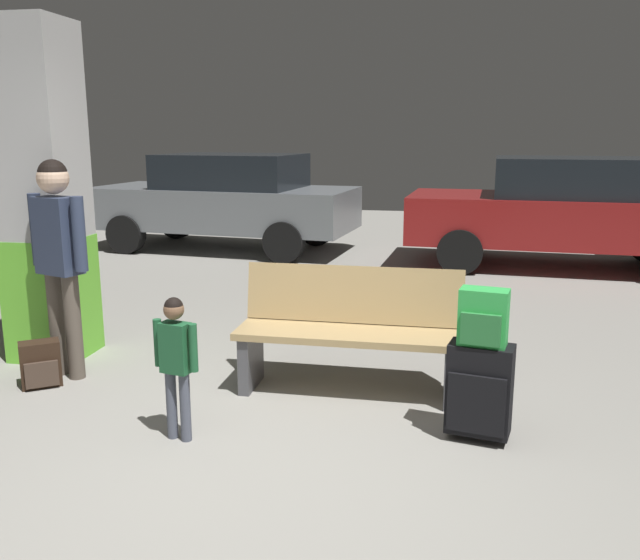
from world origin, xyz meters
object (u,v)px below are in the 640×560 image
at_px(bench, 350,332).
at_px(backpack_bright, 483,318).
at_px(child, 176,353).
at_px(suitcase, 479,390).
at_px(backpack_dark_floor, 41,365).
at_px(structural_pillar, 44,196).
at_px(adult, 59,246).
at_px(parked_car_far, 226,199).
at_px(parked_car_near, 564,210).

bearing_deg(bench, backpack_bright, -37.01).
bearing_deg(child, suitcase, 10.07).
relative_size(child, backpack_dark_floor, 2.63).
bearing_deg(suitcase, backpack_bright, -93.15).
xyz_separation_m(structural_pillar, bench, (2.54, -0.35, -0.90)).
bearing_deg(suitcase, adult, 169.50).
xyz_separation_m(suitcase, backpack_dark_floor, (-3.13, 0.33, -0.15)).
xyz_separation_m(suitcase, parked_car_far, (-3.63, 6.29, 0.48)).
height_order(suitcase, adult, adult).
bearing_deg(backpack_dark_floor, parked_car_near, 49.79).
bearing_deg(parked_car_near, backpack_dark_floor, -130.21).
bearing_deg(backpack_bright, structural_pillar, 163.51).
relative_size(structural_pillar, child, 3.02).
bearing_deg(adult, parked_car_far, 95.72).
bearing_deg(structural_pillar, suitcase, -16.48).
relative_size(backpack_bright, child, 0.38).
relative_size(adult, parked_car_near, 0.39).
bearing_deg(bench, adult, -177.40).
xyz_separation_m(child, parked_car_far, (-1.83, 6.61, 0.25)).
relative_size(backpack_bright, parked_car_far, 0.08).
bearing_deg(adult, child, -35.17).
height_order(structural_pillar, adult, structural_pillar).
distance_m(suitcase, child, 1.84).
distance_m(backpack_bright, backpack_dark_floor, 3.21).
xyz_separation_m(backpack_dark_floor, parked_car_far, (-0.49, 5.96, 0.64)).
xyz_separation_m(suitcase, adult, (-3.05, 0.57, 0.70)).
distance_m(adult, backpack_dark_floor, 0.89).
bearing_deg(suitcase, parked_car_far, 119.96).
height_order(bench, adult, adult).
bearing_deg(structural_pillar, parked_car_far, 92.20).
xyz_separation_m(bench, parked_car_near, (2.28, 5.02, 0.36)).
relative_size(structural_pillar, parked_car_near, 0.64).
xyz_separation_m(child, parked_car_near, (3.19, 6.01, 0.25)).
xyz_separation_m(bench, suitcase, (0.88, -0.66, -0.12)).
bearing_deg(child, structural_pillar, 140.70).
distance_m(suitcase, parked_car_far, 7.28).
relative_size(child, adult, 0.54).
xyz_separation_m(backpack_bright, child, (-1.80, -0.32, -0.22)).
distance_m(suitcase, backpack_bright, 0.45).
height_order(child, adult, adult).
relative_size(structural_pillar, backpack_dark_floor, 7.95).
distance_m(suitcase, backpack_dark_floor, 3.15).
height_order(suitcase, backpack_bright, backpack_bright).
bearing_deg(backpack_dark_floor, backpack_bright, -6.01).
height_order(backpack_bright, parked_car_far, parked_car_far).
distance_m(adult, parked_car_near, 6.79).
height_order(adult, parked_car_near, adult).
height_order(structural_pillar, backpack_bright, structural_pillar).
distance_m(bench, parked_car_far, 6.27).
xyz_separation_m(backpack_bright, parked_car_far, (-3.63, 6.29, 0.03)).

